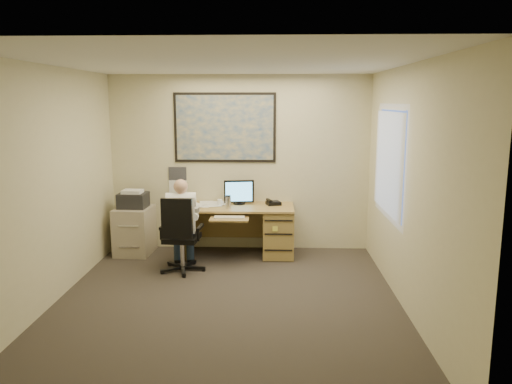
{
  "coord_description": "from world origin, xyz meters",
  "views": [
    {
      "loc": [
        0.52,
        -5.41,
        2.3
      ],
      "look_at": [
        0.29,
        1.3,
        1.07
      ],
      "focal_mm": 35.0,
      "sensor_mm": 36.0,
      "label": 1
    }
  ],
  "objects_px": {
    "office_chair": "(182,250)",
    "person": "(182,225)",
    "filing_cabinet": "(134,226)",
    "desk": "(262,226)"
  },
  "relations": [
    {
      "from": "filing_cabinet",
      "to": "office_chair",
      "type": "xyz_separation_m",
      "value": [
        0.87,
        -0.81,
        -0.12
      ]
    },
    {
      "from": "desk",
      "to": "filing_cabinet",
      "type": "distance_m",
      "value": 1.95
    },
    {
      "from": "filing_cabinet",
      "to": "office_chair",
      "type": "relative_size",
      "value": 0.94
    },
    {
      "from": "desk",
      "to": "office_chair",
      "type": "distance_m",
      "value": 1.36
    },
    {
      "from": "filing_cabinet",
      "to": "person",
      "type": "bearing_deg",
      "value": -36.83
    },
    {
      "from": "desk",
      "to": "filing_cabinet",
      "type": "height_order",
      "value": "desk"
    },
    {
      "from": "desk",
      "to": "filing_cabinet",
      "type": "xyz_separation_m",
      "value": [
        -1.95,
        -0.01,
        -0.02
      ]
    },
    {
      "from": "filing_cabinet",
      "to": "person",
      "type": "height_order",
      "value": "person"
    },
    {
      "from": "desk",
      "to": "filing_cabinet",
      "type": "bearing_deg",
      "value": -179.73
    },
    {
      "from": "office_chair",
      "to": "person",
      "type": "height_order",
      "value": "person"
    }
  ]
}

